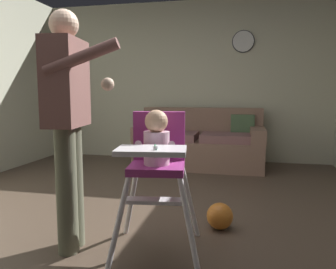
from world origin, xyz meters
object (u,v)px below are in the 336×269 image
(couch, at_px, (200,144))
(adult_standing, at_px, (68,118))
(toy_ball, at_px, (220,216))
(wall_clock, at_px, (243,41))
(high_chair, at_px, (157,154))

(couch, height_order, adult_standing, adult_standing)
(adult_standing, distance_m, toy_ball, 1.40)
(couch, relative_size, wall_clock, 5.44)
(high_chair, height_order, wall_clock, wall_clock)
(high_chair, relative_size, adult_standing, 0.61)
(couch, xyz_separation_m, toy_ball, (0.44, -2.30, -0.23))
(high_chair, height_order, adult_standing, adult_standing)
(couch, distance_m, high_chair, 2.80)
(couch, distance_m, toy_ball, 2.35)
(couch, bearing_deg, wall_clock, 129.16)
(couch, relative_size, high_chair, 1.88)
(wall_clock, bearing_deg, adult_standing, -108.82)
(couch, relative_size, adult_standing, 1.14)
(couch, xyz_separation_m, adult_standing, (-0.55, -2.86, 0.59))
(high_chair, relative_size, wall_clock, 2.89)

